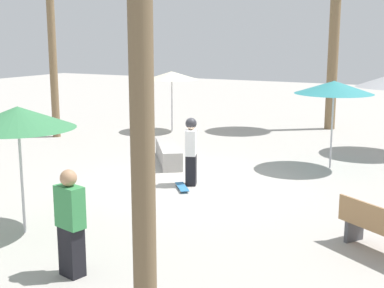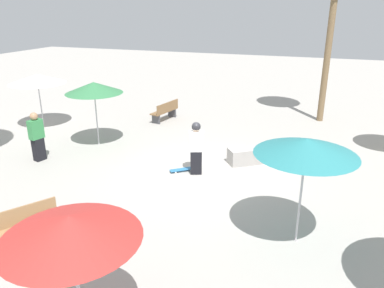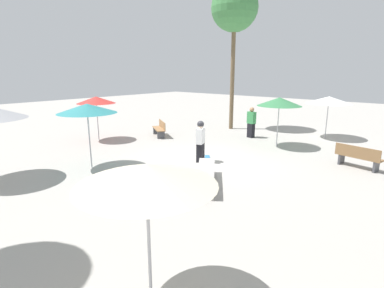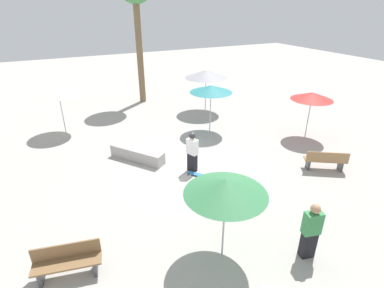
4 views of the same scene
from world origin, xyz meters
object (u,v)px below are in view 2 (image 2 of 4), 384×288
Objects in this scene: concrete_ledge at (264,154)px; bench_far at (165,111)px; skateboard at (182,169)px; bench_near at (22,228)px; bystander_watching at (37,137)px; shade_umbrella_red at (70,227)px; skater_main at (196,146)px; shade_umbrella_green at (94,88)px; shade_umbrella_teal at (306,147)px; shade_umbrella_white at (37,79)px.

bench_far is (-5.01, 3.24, 0.17)m from concrete_ledge.
bench_near is (-1.83, -4.75, 0.37)m from skateboard.
skateboard is at bearing -67.52° from bystander_watching.
skater_main is at bearing 94.04° from shade_umbrella_red.
bystander_watching is at bearing 171.27° from bench_far.
shade_umbrella_green is 8.44m from shade_umbrella_teal.
shade_umbrella_teal is (3.69, -2.61, 2.16)m from skateboard.
bystander_watching is at bearing -13.34° from skater_main.
shade_umbrella_teal is (7.52, -3.83, 0.08)m from shade_umbrella_green.
skater_main is 0.71× the size of shade_umbrella_white.
concrete_ledge is at bearing -111.34° from bench_far.
shade_umbrella_white is at bearing 161.86° from shade_umbrella_green.
shade_umbrella_green is at bearing -18.14° from shade_umbrella_white.
shade_umbrella_teal is at bearing 54.32° from shade_umbrella_red.
skater_main is 5.29m from bench_near.
concrete_ledge is 1.46× the size of bench_near.
bench_far is 0.73× the size of shade_umbrella_red.
skater_main and bystander_watching have the same top height.
concrete_ledge reaches higher than skateboard.
bystander_watching is (2.50, -3.13, -1.22)m from shade_umbrella_white.
bystander_watching is (-1.01, -1.98, -1.32)m from shade_umbrella_green.
bench_near is 0.68× the size of shade_umbrella_green.
bystander_watching reaches higher than bench_far.
bench_near reaches higher than concrete_ledge.
concrete_ledge is at bearing 4.45° from shade_umbrella_green.
bench_far is 6.09m from bystander_watching.
bench_far is 4.24m from shade_umbrella_green.
concrete_ledge is at bearing -4.02° from shade_umbrella_white.
shade_umbrella_teal reaches higher than shade_umbrella_green.
concrete_ledge is 1.02× the size of shade_umbrella_red.
shade_umbrella_white is at bearing 52.10° from bystander_watching.
bench_near is at bearing -71.49° from shade_umbrella_green.
shade_umbrella_white is at bearing 130.73° from bench_far.
skater_main is 4.37m from shade_umbrella_teal.
bystander_watching is (-8.53, 1.85, -1.40)m from shade_umbrella_teal.
concrete_ledge is 7.55m from bystander_watching.
concrete_ledge is 4.94m from shade_umbrella_teal.
skater_main reaches higher than skateboard.
skateboard is 0.45× the size of bystander_watching.
concrete_ledge is 5.97m from bench_far.
shade_umbrella_white is at bearing -57.32° from skateboard.
shade_umbrella_white is 1.02× the size of shade_umbrella_red.
shade_umbrella_red reaches higher than shade_umbrella_white.
bench_near is at bearing -122.49° from concrete_ledge.
bystander_watching is (-2.11, -5.70, 0.40)m from bench_far.
shade_umbrella_teal reaches higher than bench_far.
shade_umbrella_white reaches higher than bench_near.
bench_near is 5.01m from bystander_watching.
concrete_ledge is 9.80m from shade_umbrella_white.
concrete_ledge is at bearing 80.54° from shade_umbrella_red.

